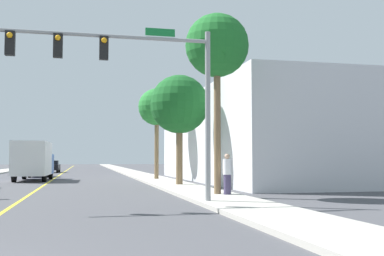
{
  "coord_description": "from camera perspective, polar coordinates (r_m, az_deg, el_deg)",
  "views": [
    {
      "loc": [
        2.5,
        -6.36,
        1.7
      ],
      "look_at": [
        7.9,
        17.22,
        3.28
      ],
      "focal_mm": 43.93,
      "sensor_mm": 36.0,
      "label": 1
    }
  ],
  "objects": [
    {
      "name": "sidewalk_right",
      "position": [
        48.69,
        -6.58,
        -5.62
      ],
      "size": [
        2.61,
        168.0,
        0.15
      ],
      "primitive_type": "cube",
      "color": "#B2ADA3",
      "rests_on": "ground"
    },
    {
      "name": "pedestrian",
      "position": [
        20.49,
        4.3,
        -5.59
      ],
      "size": [
        0.38,
        0.38,
        1.76
      ],
      "rotation": [
        0.0,
        0.0,
        1.39
      ],
      "color": "#3F3859",
      "rests_on": "sidewalk_right"
    },
    {
      "name": "palm_mid",
      "position": [
        28.75,
        -1.54,
        2.81
      ],
      "size": [
        3.59,
        3.59,
        6.67
      ],
      "color": "brown",
      "rests_on": "sidewalk_right"
    },
    {
      "name": "car_blue",
      "position": [
        45.77,
        -17.93,
        -4.77
      ],
      "size": [
        1.78,
        4.13,
        1.43
      ],
      "rotation": [
        0.0,
        0.0,
        -0.0
      ],
      "color": "#1E389E",
      "rests_on": "ground"
    },
    {
      "name": "building_right_near",
      "position": [
        38.15,
        12.17,
        -1.24
      ],
      "size": [
        16.41,
        25.85,
        6.6
      ],
      "primitive_type": "cube",
      "color": "silver",
      "rests_on": "ground"
    },
    {
      "name": "traffic_signal_mast",
      "position": [
        17.21,
        -7.98,
        7.01
      ],
      "size": [
        9.15,
        0.36,
        6.34
      ],
      "color": "gray",
      "rests_on": "sidewalk_right"
    },
    {
      "name": "palm_near",
      "position": [
        21.42,
        3.07,
        9.76
      ],
      "size": [
        2.86,
        2.86,
        8.06
      ],
      "color": "brown",
      "rests_on": "sidewalk_right"
    },
    {
      "name": "palm_far",
      "position": [
        36.61,
        -4.3,
        2.46
      ],
      "size": [
        2.88,
        2.88,
        7.0
      ],
      "color": "brown",
      "rests_on": "sidewalk_right"
    },
    {
      "name": "delivery_truck",
      "position": [
        38.18,
        -18.7,
        -3.7
      ],
      "size": [
        2.58,
        7.26,
        2.97
      ],
      "rotation": [
        0.0,
        0.0,
        -0.02
      ],
      "color": "#194799",
      "rests_on": "ground"
    },
    {
      "name": "lane_marking_center",
      "position": [
        48.46,
        -15.91,
        -5.6
      ],
      "size": [
        0.16,
        144.0,
        0.01
      ],
      "primitive_type": "cube",
      "color": "yellow",
      "rests_on": "ground"
    },
    {
      "name": "car_black",
      "position": [
        59.76,
        -16.66,
        -4.49
      ],
      "size": [
        1.87,
        4.02,
        1.47
      ],
      "rotation": [
        0.0,
        0.0,
        -0.03
      ],
      "color": "black",
      "rests_on": "ground"
    },
    {
      "name": "ground",
      "position": [
        48.46,
        -15.91,
        -5.6
      ],
      "size": [
        192.0,
        192.0,
        0.0
      ],
      "primitive_type": "plane",
      "color": "#47474C"
    }
  ]
}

